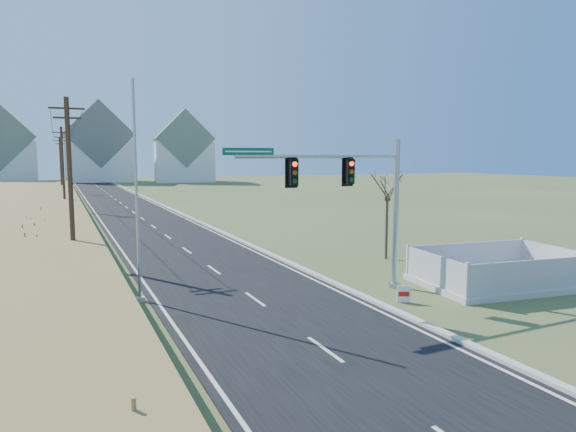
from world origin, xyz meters
The scene contains 13 objects.
ground centered at (0.00, 0.00, 0.00)m, with size 260.00×260.00×0.00m, color #45562A.
road centered at (0.00, 50.00, 0.03)m, with size 8.00×180.00×0.06m, color black.
curb centered at (4.15, 50.00, 0.09)m, with size 0.30×180.00×0.18m, color #B2AFA8.
utility_pole_near centered at (-6.50, 15.00, 4.68)m, with size 1.80×0.26×9.00m.
utility_pole_mid centered at (-6.50, 45.00, 4.68)m, with size 1.80×0.26×9.00m.
utility_pole_far centered at (-6.50, 75.00, 4.68)m, with size 1.80×0.26×9.00m.
condo_n centered at (2.00, 112.00, 7.61)m, with size 15.27×10.20×18.54m.
condo_ne centered at (20.00, 104.00, 6.84)m, with size 14.12×10.51×16.52m.
traffic_signal_mast centered at (4.66, 3.45, 4.11)m, with size 8.30×0.57×6.60m.
fence_enclosure centered at (11.04, 1.87, 0.30)m, with size 7.47×5.51×1.60m.
open_sign centered at (5.36, 1.28, 0.36)m, with size 0.51×0.28×0.67m.
flagpole centered at (-4.30, 5.79, 3.54)m, with size 0.40×0.40×8.87m.
bare_tree centered at (9.94, 9.04, 4.27)m, with size 2.00×2.00×5.30m.
Camera 1 is at (-7.14, -15.14, 5.84)m, focal length 32.00 mm.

